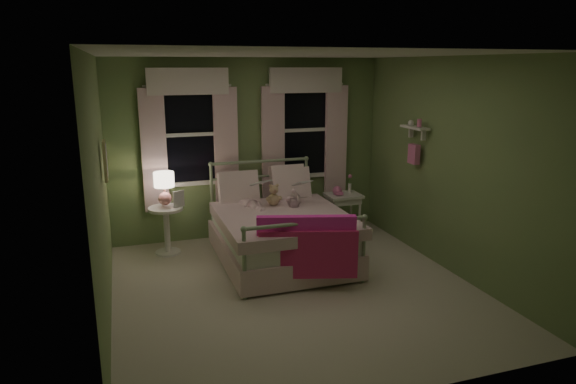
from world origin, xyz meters
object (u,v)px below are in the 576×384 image
object	(u,v)px
teddy_bear	(274,197)
nightstand_right	(343,201)
bed	(280,233)
table_lamp	(164,185)
child_left	(250,183)
child_right	(290,183)
nightstand_left	(167,224)

from	to	relation	value
teddy_bear	nightstand_right	bearing A→B (deg)	16.55
bed	table_lamp	xyz separation A→B (m)	(-1.38, 0.71, 0.58)
teddy_bear	table_lamp	distance (m)	1.45
child_left	bed	bearing A→B (deg)	116.11
bed	child_right	xyz separation A→B (m)	(0.27, 0.43, 0.55)
child_left	table_lamp	xyz separation A→B (m)	(-1.10, 0.28, -0.01)
table_lamp	nightstand_right	distance (m)	2.59
child_left	table_lamp	bearing A→B (deg)	-21.62
bed	nightstand_left	distance (m)	1.55
nightstand_left	teddy_bear	bearing A→B (deg)	-17.65
child_left	nightstand_left	size ratio (longest dim) A/B	1.22
child_left	teddy_bear	bearing A→B (deg)	143.19
child_left	child_right	xyz separation A→B (m)	(0.56, 0.00, -0.04)
nightstand_right	teddy_bear	bearing A→B (deg)	-163.45
bed	table_lamp	distance (m)	1.66
table_lamp	child_right	bearing A→B (deg)	-9.58
bed	teddy_bear	size ratio (longest dim) A/B	6.80
child_right	nightstand_right	distance (m)	0.99
teddy_bear	bed	bearing A→B (deg)	-88.85
child_left	nightstand_right	distance (m)	1.53
child_right	teddy_bear	distance (m)	0.35
child_left	nightstand_right	world-z (taller)	child_left
nightstand_right	bed	bearing A→B (deg)	-151.96
bed	child_right	size ratio (longest dim) A/B	2.86
child_right	nightstand_right	xyz separation A→B (m)	(0.90, 0.19, -0.38)
child_right	table_lamp	size ratio (longest dim) A/B	1.59
bed	nightstand_right	distance (m)	1.34
nightstand_left	nightstand_right	distance (m)	2.56
bed	nightstand_left	xyz separation A→B (m)	(-1.38, 0.71, 0.04)
child_left	teddy_bear	size ratio (longest dim) A/B	2.65
teddy_bear	table_lamp	bearing A→B (deg)	162.35
child_left	teddy_bear	distance (m)	0.37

